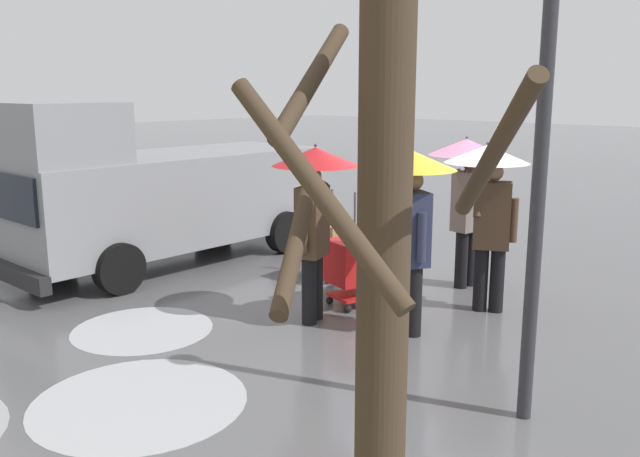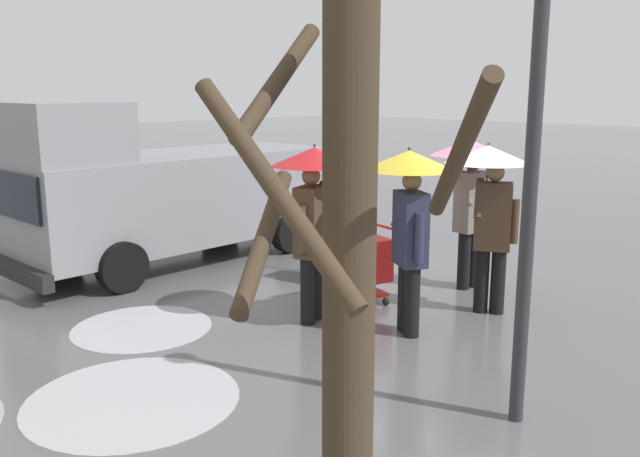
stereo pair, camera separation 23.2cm
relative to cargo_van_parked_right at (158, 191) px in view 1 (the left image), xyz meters
name	(u,v)px [view 1 (the left image)]	position (x,y,z in m)	size (l,w,h in m)	color
ground_plane	(422,295)	(-4.08, -1.49, -1.18)	(90.00, 90.00, 0.00)	#5B5B5E
slush_patch_near_cluster	(139,401)	(-4.09, 2.95, -1.18)	(1.94, 1.94, 0.01)	#ADAFB5
slush_patch_under_van	(339,245)	(-1.28, -2.91, -1.18)	(1.83, 1.83, 0.01)	silver
slush_patch_mid_street	(143,329)	(-2.47, 1.90, -1.18)	(1.64, 1.64, 0.01)	#ADAFB5
cargo_van_parked_right	(158,191)	(0.00, 0.00, 0.00)	(2.29, 5.38, 2.60)	gray
shopping_cart_vendor	(358,263)	(-3.71, -0.56, -0.61)	(0.73, 0.93, 1.02)	red
hand_dolly_boxes	(330,247)	(-2.71, -1.12, -0.66)	(0.53, 0.71, 1.32)	#515156
pedestrian_pink_side	(314,192)	(-3.71, 0.26, 0.41)	(1.04, 1.04, 2.15)	black
pedestrian_black_side	(467,177)	(-4.29, -2.19, 0.41)	(1.04, 1.04, 2.15)	black
pedestrian_white_side	(489,189)	(-5.03, -1.48, 0.39)	(1.04, 1.04, 2.15)	black
pedestrian_far_side	(411,197)	(-4.77, -0.21, 0.41)	(1.04, 1.04, 2.15)	black
bare_tree_near	(380,314)	(-7.37, 3.65, 0.61)	(1.29, 1.29, 3.41)	#423323
street_lamp	(542,142)	(-6.75, 0.82, 1.19)	(0.28, 0.28, 3.86)	#2D2D33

